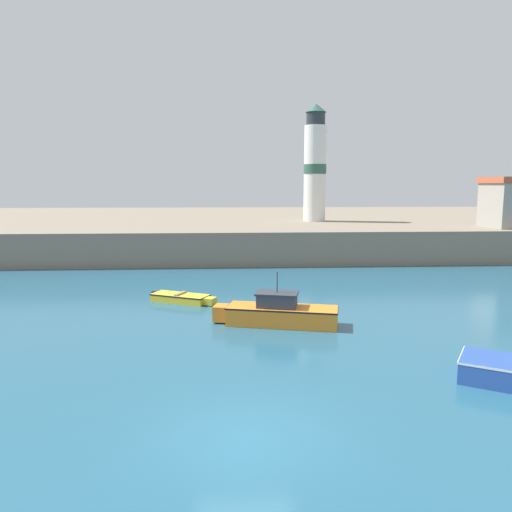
% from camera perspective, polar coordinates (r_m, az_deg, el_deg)
% --- Properties ---
extents(ground_plane, '(200.00, 200.00, 0.00)m').
position_cam_1_polar(ground_plane, '(12.97, -1.19, -20.16)').
color(ground_plane, '#235670').
extents(quay_seawall, '(120.00, 40.00, 2.60)m').
position_cam_1_polar(quay_seawall, '(56.76, -2.90, 3.32)').
color(quay_seawall, gray).
rests_on(quay_seawall, ground).
extents(motorboat_orange_0, '(5.63, 2.63, 2.36)m').
position_cam_1_polar(motorboat_orange_0, '(22.13, 2.59, -6.48)').
color(motorboat_orange_0, orange).
rests_on(motorboat_orange_0, ground).
extents(dinghy_yellow_1, '(3.57, 2.34, 0.49)m').
position_cam_1_polar(dinghy_yellow_1, '(26.59, -8.46, -4.74)').
color(dinghy_yellow_1, yellow).
rests_on(dinghy_yellow_1, ground).
extents(lighthouse, '(2.15, 2.15, 11.02)m').
position_cam_1_polar(lighthouse, '(48.58, 6.76, 10.25)').
color(lighthouse, silver).
rests_on(lighthouse, quay_seawall).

